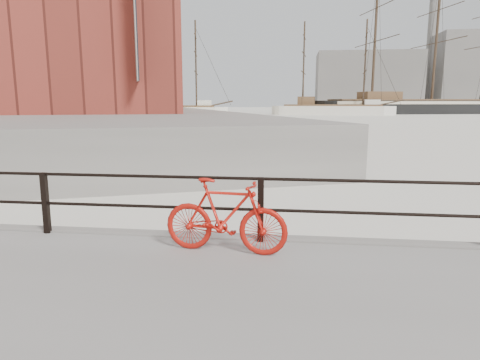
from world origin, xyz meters
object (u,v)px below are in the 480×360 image
(bicycle, at_px, (225,216))
(workboat_near, at_px, (3,129))
(schooner_left, at_px, (168,116))
(workboat_far, at_px, (75,124))
(barque_black, at_px, (431,114))
(schooner_mid, at_px, (332,115))

(bicycle, relative_size, workboat_near, 0.16)
(schooner_left, height_order, workboat_far, schooner_left)
(barque_black, height_order, workboat_far, barque_black)
(workboat_far, bearing_deg, schooner_mid, 33.47)
(barque_black, distance_m, workboat_far, 72.84)
(schooner_mid, xyz_separation_m, workboat_far, (-32.39, -38.81, 0.00))
(bicycle, distance_m, barque_black, 94.99)
(schooner_left, bearing_deg, workboat_far, -105.33)
(bicycle, bearing_deg, workboat_far, 127.33)
(workboat_near, distance_m, workboat_far, 9.82)
(schooner_mid, bearing_deg, workboat_far, -124.53)
(bicycle, xyz_separation_m, workboat_far, (-24.19, 41.14, -0.88))
(schooner_mid, height_order, workboat_near, schooner_mid)
(workboat_far, bearing_deg, workboat_near, -119.15)
(barque_black, relative_size, schooner_left, 2.63)
(schooner_mid, bearing_deg, barque_black, 31.04)
(bicycle, bearing_deg, schooner_left, 114.09)
(schooner_mid, height_order, schooner_left, schooner_mid)
(barque_black, relative_size, workboat_far, 5.84)
(barque_black, relative_size, workboat_near, 5.41)
(barque_black, distance_m, schooner_left, 55.20)
(schooner_left, bearing_deg, barque_black, 12.27)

